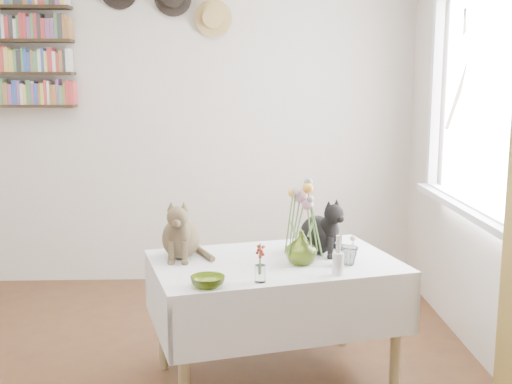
{
  "coord_description": "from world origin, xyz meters",
  "views": [
    {
      "loc": [
        0.6,
        -2.77,
        1.6
      ],
      "look_at": [
        0.71,
        0.35,
        1.05
      ],
      "focal_mm": 45.0,
      "sensor_mm": 36.0,
      "label": 1
    }
  ],
  "objects_px": {
    "tabby_cat": "(181,227)",
    "flower_vase": "(301,248)",
    "dining_table": "(274,291)",
    "black_cat": "(318,225)",
    "bookshelf_unit": "(4,46)"
  },
  "relations": [
    {
      "from": "tabby_cat",
      "to": "flower_vase",
      "type": "bearing_deg",
      "value": -11.02
    },
    {
      "from": "dining_table",
      "to": "flower_vase",
      "type": "relative_size",
      "value": 8.25
    },
    {
      "from": "tabby_cat",
      "to": "black_cat",
      "type": "relative_size",
      "value": 1.05
    },
    {
      "from": "dining_table",
      "to": "bookshelf_unit",
      "type": "distance_m",
      "value": 2.89
    },
    {
      "from": "tabby_cat",
      "to": "bookshelf_unit",
      "type": "bearing_deg",
      "value": 133.35
    },
    {
      "from": "dining_table",
      "to": "bookshelf_unit",
      "type": "xyz_separation_m",
      "value": [
        -1.91,
        1.71,
        1.34
      ]
    },
    {
      "from": "tabby_cat",
      "to": "bookshelf_unit",
      "type": "height_order",
      "value": "bookshelf_unit"
    },
    {
      "from": "bookshelf_unit",
      "to": "flower_vase",
      "type": "bearing_deg",
      "value": -41.11
    },
    {
      "from": "tabby_cat",
      "to": "bookshelf_unit",
      "type": "distance_m",
      "value": 2.38
    },
    {
      "from": "black_cat",
      "to": "bookshelf_unit",
      "type": "distance_m",
      "value": 2.85
    },
    {
      "from": "dining_table",
      "to": "bookshelf_unit",
      "type": "bearing_deg",
      "value": 138.12
    },
    {
      "from": "flower_vase",
      "to": "bookshelf_unit",
      "type": "bearing_deg",
      "value": 138.89
    },
    {
      "from": "dining_table",
      "to": "flower_vase",
      "type": "height_order",
      "value": "flower_vase"
    },
    {
      "from": "black_cat",
      "to": "dining_table",
      "type": "bearing_deg",
      "value": 170.33
    },
    {
      "from": "flower_vase",
      "to": "bookshelf_unit",
      "type": "relative_size",
      "value": 0.17
    }
  ]
}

